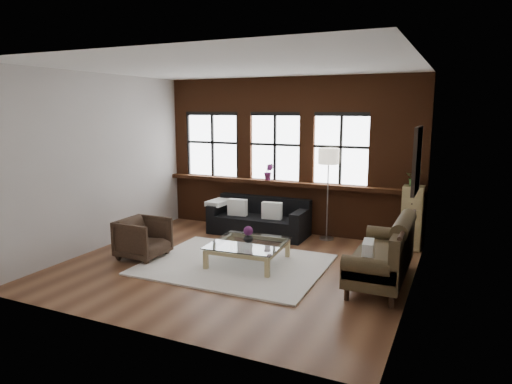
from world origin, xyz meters
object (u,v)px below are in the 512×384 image
at_px(drawer_chest, 412,218).
at_px(dark_sofa, 259,217).
at_px(armchair, 143,238).
at_px(coffee_table, 248,253).
at_px(vintage_settee, 381,249).
at_px(vase, 248,237).
at_px(floor_lamp, 328,191).

bearing_deg(drawer_chest, dark_sofa, -174.44).
height_order(armchair, coffee_table, armchair).
xyz_separation_m(vintage_settee, armchair, (-3.94, -0.53, -0.16)).
xyz_separation_m(dark_sofa, vase, (0.60, -1.75, 0.10)).
relative_size(vintage_settee, armchair, 2.51).
height_order(dark_sofa, floor_lamp, floor_lamp).
bearing_deg(vintage_settee, dark_sofa, 148.67).
xyz_separation_m(dark_sofa, coffee_table, (0.60, -1.75, -0.18)).
relative_size(coffee_table, vase, 7.09).
relative_size(vintage_settee, floor_lamp, 0.98).
xyz_separation_m(drawer_chest, floor_lamp, (-1.59, -0.04, 0.39)).
height_order(vintage_settee, floor_lamp, floor_lamp).
bearing_deg(floor_lamp, drawer_chest, 1.53).
distance_m(coffee_table, drawer_chest, 3.15).
bearing_deg(drawer_chest, vintage_settee, -96.69).
height_order(armchair, vase, armchair).
bearing_deg(vintage_settee, coffee_table, -177.90).
bearing_deg(floor_lamp, vase, -111.24).
bearing_deg(dark_sofa, armchair, -118.73).
xyz_separation_m(vintage_settee, coffee_table, (-2.14, -0.08, -0.33)).
height_order(armchair, drawer_chest, drawer_chest).
bearing_deg(floor_lamp, armchair, -136.53).
distance_m(armchair, coffee_table, 1.87).
bearing_deg(vintage_settee, drawer_chest, 83.31).
bearing_deg(armchair, dark_sofa, -28.62).
bearing_deg(dark_sofa, coffee_table, -71.01).
relative_size(armchair, coffee_table, 0.66).
distance_m(dark_sofa, vase, 1.85).
relative_size(vintage_settee, drawer_chest, 1.63).
relative_size(dark_sofa, armchair, 2.64).
relative_size(armchair, drawer_chest, 0.65).
xyz_separation_m(vintage_settee, drawer_chest, (0.23, 1.96, 0.08)).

